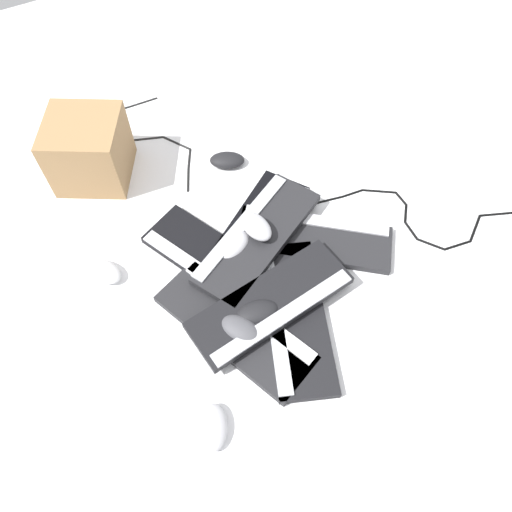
# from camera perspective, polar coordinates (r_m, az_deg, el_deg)

# --- Properties ---
(ground_plane) EXTENTS (3.20, 3.20, 0.00)m
(ground_plane) POSITION_cam_1_polar(r_m,az_deg,el_deg) (1.40, 3.45, -0.91)
(ground_plane) COLOR white
(keyboard_0) EXTENTS (0.44, 0.39, 0.03)m
(keyboard_0) POSITION_cam_1_polar(r_m,az_deg,el_deg) (1.44, 6.61, 2.04)
(keyboard_0) COLOR #232326
(keyboard_0) RESTS_ON ground
(keyboard_1) EXTENTS (0.45, 0.37, 0.03)m
(keyboard_1) POSITION_cam_1_polar(r_m,az_deg,el_deg) (1.44, -0.08, 2.60)
(keyboard_1) COLOR black
(keyboard_1) RESTS_ON ground
(keyboard_2) EXTENTS (0.32, 0.46, 0.03)m
(keyboard_2) POSITION_cam_1_polar(r_m,az_deg,el_deg) (1.39, -4.53, -0.73)
(keyboard_2) COLOR black
(keyboard_2) RESTS_ON ground
(keyboard_3) EXTENTS (0.30, 0.46, 0.03)m
(keyboard_3) POSITION_cam_1_polar(r_m,az_deg,el_deg) (1.30, -2.37, -8.14)
(keyboard_3) COLOR #232326
(keyboard_3) RESTS_ON ground
(keyboard_4) EXTENTS (0.30, 0.46, 0.03)m
(keyboard_4) POSITION_cam_1_polar(r_m,az_deg,el_deg) (1.31, 4.45, -6.87)
(keyboard_4) COLOR black
(keyboard_4) RESTS_ON ground
(keyboard_5) EXTENTS (0.46, 0.34, 0.03)m
(keyboard_5) POSITION_cam_1_polar(r_m,az_deg,el_deg) (1.40, 0.13, 2.22)
(keyboard_5) COLOR #232326
(keyboard_5) RESTS_ON keyboard_1
(keyboard_6) EXTENTS (0.45, 0.20, 0.03)m
(keyboard_6) POSITION_cam_1_polar(r_m,az_deg,el_deg) (1.29, 1.74, -5.38)
(keyboard_6) COLOR black
(keyboard_6) RESTS_ON keyboard_4
(mouse_0) EXTENTS (0.11, 0.13, 0.04)m
(mouse_0) POSITION_cam_1_polar(r_m,az_deg,el_deg) (1.22, -4.87, -18.92)
(mouse_0) COLOR #B7B7BC
(mouse_0) RESTS_ON ground
(mouse_1) EXTENTS (0.08, 0.12, 0.04)m
(mouse_1) POSITION_cam_1_polar(r_m,az_deg,el_deg) (1.37, 0.03, 3.40)
(mouse_1) COLOR #B7B7BC
(mouse_1) RESTS_ON keyboard_5
(mouse_2) EXTENTS (0.11, 0.13, 0.04)m
(mouse_2) POSITION_cam_1_polar(r_m,az_deg,el_deg) (1.26, -1.73, -8.41)
(mouse_2) COLOR #4C4C51
(mouse_2) RESTS_ON keyboard_3
(mouse_3) EXTENTS (0.13, 0.11, 0.04)m
(mouse_3) POSITION_cam_1_polar(r_m,az_deg,el_deg) (1.61, -3.31, 10.88)
(mouse_3) COLOR black
(mouse_3) RESTS_ON ground
(mouse_4) EXTENTS (0.13, 0.11, 0.04)m
(mouse_4) POSITION_cam_1_polar(r_m,az_deg,el_deg) (1.38, -2.54, 1.26)
(mouse_4) COLOR #B7B7BC
(mouse_4) RESTS_ON keyboard_2
(mouse_5) EXTENTS (0.11, 0.13, 0.04)m
(mouse_5) POSITION_cam_1_polar(r_m,az_deg,el_deg) (1.43, -17.00, -1.67)
(mouse_5) COLOR silver
(mouse_5) RESTS_ON ground
(mouse_6) EXTENTS (0.12, 0.09, 0.04)m
(mouse_6) POSITION_cam_1_polar(r_m,az_deg,el_deg) (1.28, 0.19, -6.44)
(mouse_6) COLOR black
(mouse_6) RESTS_ON keyboard_3
(cable_0) EXTENTS (0.59, 0.34, 0.01)m
(cable_0) POSITION_cam_1_polar(r_m,az_deg,el_deg) (1.57, 18.67, 4.56)
(cable_0) COLOR black
(cable_0) RESTS_ON ground
(cable_1) EXTENTS (0.27, 0.46, 0.01)m
(cable_1) POSITION_cam_1_polar(r_m,az_deg,el_deg) (1.75, -12.95, 13.25)
(cable_1) COLOR black
(cable_1) RESTS_ON ground
(cardboard_box) EXTENTS (0.29, 0.29, 0.21)m
(cardboard_box) POSITION_cam_1_polar(r_m,az_deg,el_deg) (1.60, -18.57, 11.41)
(cardboard_box) COLOR #9E774C
(cardboard_box) RESTS_ON ground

